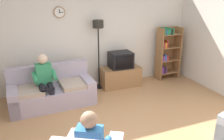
{
  "coord_description": "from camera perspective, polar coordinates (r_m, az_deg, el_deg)",
  "views": [
    {
      "loc": [
        -1.81,
        -3.26,
        2.52
      ],
      "look_at": [
        -0.25,
        0.7,
        1.07
      ],
      "focal_mm": 36.61,
      "sensor_mm": 36.0,
      "label": 1
    }
  ],
  "objects": [
    {
      "name": "bookshelf",
      "position": [
        7.05,
        13.47,
        4.39
      ],
      "size": [
        0.68,
        0.36,
        1.55
      ],
      "color": "olive",
      "rests_on": "ground_plane"
    },
    {
      "name": "tv_stand",
      "position": [
        6.42,
        2.06,
        -1.63
      ],
      "size": [
        1.1,
        0.56,
        0.54
      ],
      "color": "olive",
      "rests_on": "ground_plane"
    },
    {
      "name": "couch",
      "position": [
        5.54,
        -14.76,
        -5.27
      ],
      "size": [
        1.94,
        0.97,
        0.9
      ],
      "color": "#A899A8",
      "rests_on": "ground_plane"
    },
    {
      "name": "ground_plane",
      "position": [
        4.5,
        6.48,
        -15.33
      ],
      "size": [
        12.0,
        12.0,
        0.0
      ],
      "primitive_type": "plane",
      "color": "#B27F51"
    },
    {
      "name": "floor_lamp",
      "position": [
        6.0,
        -3.45,
        8.56
      ],
      "size": [
        0.28,
        0.28,
        1.85
      ],
      "color": "black",
      "rests_on": "ground_plane"
    },
    {
      "name": "tv",
      "position": [
        6.25,
        2.2,
        2.52
      ],
      "size": [
        0.6,
        0.49,
        0.44
      ],
      "color": "black",
      "rests_on": "tv_stand"
    },
    {
      "name": "back_wall_assembly",
      "position": [
        6.3,
        -4.44,
        8.12
      ],
      "size": [
        6.2,
        0.17,
        2.7
      ],
      "color": "silver",
      "rests_on": "ground_plane"
    },
    {
      "name": "person_on_couch",
      "position": [
        5.29,
        -16.41,
        -2.1
      ],
      "size": [
        0.52,
        0.55,
        1.24
      ],
      "color": "#338C59",
      "rests_on": "ground_plane"
    }
  ]
}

